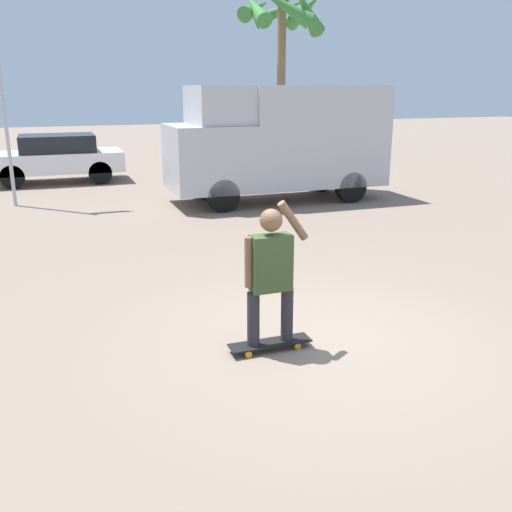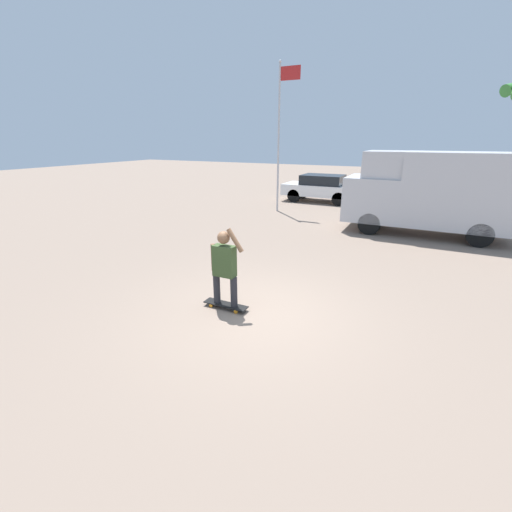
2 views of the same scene
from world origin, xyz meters
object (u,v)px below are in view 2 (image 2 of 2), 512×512
(skateboard, at_px, (226,305))
(parked_car_white, at_px, (321,187))
(flagpole, at_px, (280,129))
(camper_van, at_px, (431,191))
(person_skateboarder, at_px, (224,264))

(skateboard, distance_m, parked_car_white, 13.43)
(skateboard, distance_m, flagpole, 10.88)
(camper_van, distance_m, flagpole, 6.99)
(camper_van, distance_m, parked_car_white, 7.45)
(camper_van, bearing_deg, skateboard, -112.94)
(person_skateboarder, bearing_deg, parked_car_white, 98.32)
(camper_van, bearing_deg, person_skateboarder, -112.95)
(skateboard, xyz_separation_m, parked_car_white, (-1.94, 13.27, 0.70))
(skateboard, height_order, person_skateboarder, person_skateboarder)
(parked_car_white, height_order, flagpole, flagpole)
(camper_van, bearing_deg, flagpole, 166.21)
(skateboard, height_order, flagpole, flagpole)
(skateboard, bearing_deg, person_skateboarder, 180.00)
(camper_van, relative_size, parked_car_white, 1.38)
(parked_car_white, xyz_separation_m, flagpole, (-1.05, -3.47, 2.94))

